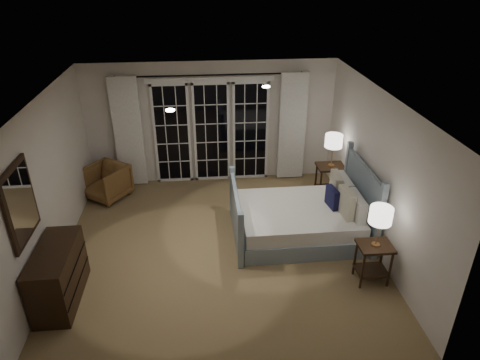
{
  "coord_description": "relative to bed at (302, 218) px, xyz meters",
  "views": [
    {
      "loc": [
        -0.22,
        -5.75,
        4.22
      ],
      "look_at": [
        0.37,
        0.33,
        1.05
      ],
      "focal_mm": 32.0,
      "sensor_mm": 36.0,
      "label": 1
    }
  ],
  "objects": [
    {
      "name": "dresser",
      "position": [
        -3.65,
        -1.22,
        0.09
      ],
      "size": [
        0.5,
        1.17,
        0.83
      ],
      "color": "#302010",
      "rests_on": "floor"
    },
    {
      "name": "floor",
      "position": [
        -1.42,
        -0.22,
        -0.32
      ],
      "size": [
        5.0,
        5.0,
        0.0
      ],
      "primitive_type": "plane",
      "color": "olive",
      "rests_on": "ground"
    },
    {
      "name": "lamp_right",
      "position": [
        0.82,
        1.22,
        0.88
      ],
      "size": [
        0.33,
        0.33,
        0.63
      ],
      "color": "tan",
      "rests_on": "nightstand_right"
    },
    {
      "name": "lamp_left",
      "position": [
        0.75,
        -1.25,
        0.79
      ],
      "size": [
        0.32,
        0.32,
        0.61
      ],
      "color": "tan",
      "rests_on": "nightstand_left"
    },
    {
      "name": "curtain_right",
      "position": [
        0.23,
        2.16,
        0.83
      ],
      "size": [
        0.55,
        0.1,
        2.25
      ],
      "primitive_type": "cube",
      "color": "white",
      "rests_on": "curtain_rod"
    },
    {
      "name": "downlight_b",
      "position": [
        -2.02,
        -0.62,
        2.17
      ],
      "size": [
        0.12,
        0.12,
        0.01
      ],
      "primitive_type": "cylinder",
      "color": "white",
      "rests_on": "ceiling"
    },
    {
      "name": "nightstand_left",
      "position": [
        0.75,
        -1.25,
        0.09
      ],
      "size": [
        0.48,
        0.39,
        0.63
      ],
      "color": "#302010",
      "rests_on": "floor"
    },
    {
      "name": "wall_front",
      "position": [
        -1.42,
        -2.72,
        0.93
      ],
      "size": [
        5.0,
        0.02,
        2.5
      ],
      "primitive_type": "cube",
      "color": "beige",
      "rests_on": "floor"
    },
    {
      "name": "nightstand_right",
      "position": [
        0.82,
        1.22,
        0.14
      ],
      "size": [
        0.53,
        0.43,
        0.69
      ],
      "color": "#302010",
      "rests_on": "floor"
    },
    {
      "name": "bed",
      "position": [
        0.0,
        0.0,
        0.0
      ],
      "size": [
        2.16,
        1.55,
        1.26
      ],
      "color": "gray",
      "rests_on": "floor"
    },
    {
      "name": "downlight_a",
      "position": [
        -0.62,
        0.38,
        2.17
      ],
      "size": [
        0.12,
        0.12,
        0.01
      ],
      "primitive_type": "cylinder",
      "color": "white",
      "rests_on": "ceiling"
    },
    {
      "name": "armchair",
      "position": [
        -3.52,
        1.64,
        0.02
      ],
      "size": [
        1.02,
        1.03,
        0.68
      ],
      "primitive_type": "imported",
      "rotation": [
        0.0,
        0.0,
        -0.62
      ],
      "color": "brown",
      "rests_on": "floor"
    },
    {
      "name": "curtain_rod",
      "position": [
        -1.42,
        2.18,
        1.93
      ],
      "size": [
        3.5,
        0.03,
        0.03
      ],
      "primitive_type": "cylinder",
      "rotation": [
        0.0,
        1.57,
        0.0
      ],
      "color": "black",
      "rests_on": "wall_back"
    },
    {
      "name": "wall_left",
      "position": [
        -3.92,
        -0.22,
        0.93
      ],
      "size": [
        0.02,
        5.0,
        2.5
      ],
      "primitive_type": "cube",
      "color": "beige",
      "rests_on": "floor"
    },
    {
      "name": "mirror",
      "position": [
        -3.88,
        -1.22,
        1.23
      ],
      "size": [
        0.05,
        0.85,
        1.0
      ],
      "color": "#302010",
      "rests_on": "wall_left"
    },
    {
      "name": "curtain_left",
      "position": [
        -3.07,
        2.16,
        0.83
      ],
      "size": [
        0.55,
        0.1,
        2.25
      ],
      "primitive_type": "cube",
      "color": "white",
      "rests_on": "curtain_rod"
    },
    {
      "name": "wall_right",
      "position": [
        1.08,
        -0.22,
        0.93
      ],
      "size": [
        0.02,
        5.0,
        2.5
      ],
      "primitive_type": "cube",
      "color": "beige",
      "rests_on": "floor"
    },
    {
      "name": "ceiling",
      "position": [
        -1.42,
        -0.22,
        2.18
      ],
      "size": [
        5.0,
        5.0,
        0.0
      ],
      "primitive_type": "plane",
      "rotation": [
        3.14,
        0.0,
        0.0
      ],
      "color": "white",
      "rests_on": "wall_back"
    },
    {
      "name": "wall_back",
      "position": [
        -1.42,
        2.28,
        0.93
      ],
      "size": [
        5.0,
        0.02,
        2.5
      ],
      "primitive_type": "cube",
      "color": "beige",
      "rests_on": "floor"
    },
    {
      "name": "french_doors",
      "position": [
        -1.42,
        2.23,
        0.77
      ],
      "size": [
        2.5,
        0.04,
        2.2
      ],
      "color": "black",
      "rests_on": "wall_back"
    }
  ]
}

